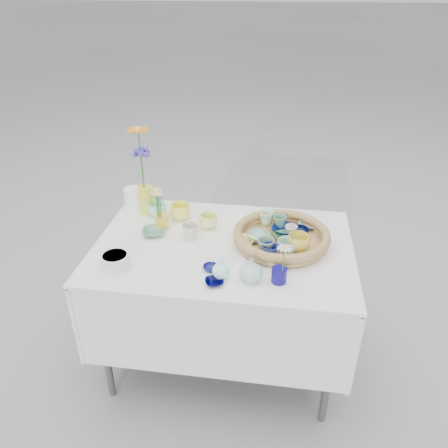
# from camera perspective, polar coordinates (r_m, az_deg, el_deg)

# --- Properties ---
(ground) EXTENTS (80.00, 80.00, 0.00)m
(ground) POSITION_cam_1_polar(r_m,az_deg,el_deg) (2.64, -0.06, -16.87)
(ground) COLOR #9D9D9D
(display_table) EXTENTS (1.26, 0.86, 0.77)m
(display_table) POSITION_cam_1_polar(r_m,az_deg,el_deg) (2.64, -0.06, -16.87)
(display_table) COLOR white
(display_table) RESTS_ON ground
(wicker_tray) EXTENTS (0.47, 0.47, 0.08)m
(wicker_tray) POSITION_cam_1_polar(r_m,az_deg,el_deg) (2.16, 7.51, -1.67)
(wicker_tray) COLOR brown
(wicker_tray) RESTS_ON display_table
(tray_ceramic_0) EXTENTS (0.15, 0.15, 0.03)m
(tray_ceramic_0) POSITION_cam_1_polar(r_m,az_deg,el_deg) (2.23, 7.89, -0.74)
(tray_ceramic_0) COLOR #071349
(tray_ceramic_0) RESTS_ON wicker_tray
(tray_ceramic_1) EXTENTS (0.13, 0.13, 0.03)m
(tray_ceramic_1) POSITION_cam_1_polar(r_m,az_deg,el_deg) (2.22, 9.72, -1.00)
(tray_ceramic_1) COLOR #050E33
(tray_ceramic_1) RESTS_ON wicker_tray
(tray_ceramic_2) EXTENTS (0.13, 0.13, 0.08)m
(tray_ceramic_2) POSITION_cam_1_polar(r_m,az_deg,el_deg) (2.08, 9.70, -2.49)
(tray_ceramic_2) COLOR yellow
(tray_ceramic_2) RESTS_ON wicker_tray
(tray_ceramic_3) EXTENTS (0.14, 0.14, 0.03)m
(tray_ceramic_3) POSITION_cam_1_polar(r_m,az_deg,el_deg) (2.17, 7.92, -1.72)
(tray_ceramic_3) COLOR #418150
(tray_ceramic_3) RESTS_ON wicker_tray
(tray_ceramic_4) EXTENTS (0.10, 0.10, 0.07)m
(tray_ceramic_4) POSITION_cam_1_polar(r_m,az_deg,el_deg) (2.04, 5.48, -2.94)
(tray_ceramic_4) COLOR gray
(tray_ceramic_4) RESTS_ON wicker_tray
(tray_ceramic_5) EXTENTS (0.15, 0.15, 0.03)m
(tray_ceramic_5) POSITION_cam_1_polar(r_m,az_deg,el_deg) (2.15, 4.52, -1.70)
(tray_ceramic_5) COLOR #85BBA4
(tray_ceramic_5) RESTS_ON wicker_tray
(tray_ceramic_6) EXTENTS (0.09, 0.09, 0.07)m
(tray_ceramic_6) POSITION_cam_1_polar(r_m,az_deg,el_deg) (2.28, 5.54, 0.82)
(tray_ceramic_6) COLOR #B7EBCF
(tray_ceramic_6) RESTS_ON wicker_tray
(tray_ceramic_7) EXTENTS (0.06, 0.06, 0.06)m
(tray_ceramic_7) POSITION_cam_1_polar(r_m,az_deg,el_deg) (2.20, 8.75, -0.90)
(tray_ceramic_7) COLOR white
(tray_ceramic_7) RESTS_ON wicker_tray
(tray_ceramic_8) EXTENTS (0.13, 0.13, 0.03)m
(tray_ceramic_8) POSITION_cam_1_polar(r_m,az_deg,el_deg) (2.30, 11.01, -0.06)
(tray_ceramic_8) COLOR #8DB2D0
(tray_ceramic_8) RESTS_ON wicker_tray
(tray_ceramic_9) EXTENTS (0.10, 0.10, 0.07)m
(tray_ceramic_9) POSITION_cam_1_polar(r_m,az_deg,el_deg) (2.01, 5.99, -3.67)
(tray_ceramic_9) COLOR navy
(tray_ceramic_9) RESTS_ON wicker_tray
(tray_ceramic_10) EXTENTS (0.12, 0.12, 0.02)m
(tray_ceramic_10) POSITION_cam_1_polar(r_m,az_deg,el_deg) (2.12, 2.64, -2.23)
(tray_ceramic_10) COLOR #FFF679
(tray_ceramic_10) RESTS_ON wicker_tray
(tray_ceramic_11) EXTENTS (0.10, 0.10, 0.07)m
(tray_ceramic_11) POSITION_cam_1_polar(r_m,az_deg,el_deg) (2.05, 8.17, -2.97)
(tray_ceramic_11) COLOR #A5D6D3
(tray_ceramic_11) RESTS_ON wicker_tray
(tray_ceramic_12) EXTENTS (0.08, 0.08, 0.06)m
(tray_ceramic_12) POSITION_cam_1_polar(r_m,az_deg,el_deg) (2.26, 7.28, 0.31)
(tray_ceramic_12) COLOR #57A07A
(tray_ceramic_12) RESTS_ON wicker_tray
(loose_ceramic_0) EXTENTS (0.13, 0.13, 0.09)m
(loose_ceramic_0) POSITION_cam_1_polar(r_m,az_deg,el_deg) (2.37, -5.72, 1.62)
(loose_ceramic_0) COLOR #FFF54B
(loose_ceramic_0) RESTS_ON display_table
(loose_ceramic_1) EXTENTS (0.10, 0.10, 0.07)m
(loose_ceramic_1) POSITION_cam_1_polar(r_m,az_deg,el_deg) (2.28, -2.06, 0.36)
(loose_ceramic_1) COLOR #EFEF78
(loose_ceramic_1) RESTS_ON display_table
(loose_ceramic_2) EXTENTS (0.14, 0.14, 0.03)m
(loose_ceramic_2) POSITION_cam_1_polar(r_m,az_deg,el_deg) (2.25, -9.10, -1.00)
(loose_ceramic_2) COLOR #568F75
(loose_ceramic_2) RESTS_ON display_table
(loose_ceramic_3) EXTENTS (0.10, 0.10, 0.08)m
(loose_ceramic_3) POSITION_cam_1_polar(r_m,az_deg,el_deg) (2.19, -4.38, -0.99)
(loose_ceramic_3) COLOR beige
(loose_ceramic_3) RESTS_ON display_table
(loose_ceramic_4) EXTENTS (0.07, 0.07, 0.02)m
(loose_ceramic_4) POSITION_cam_1_polar(r_m,az_deg,el_deg) (1.97, -1.77, -5.73)
(loose_ceramic_4) COLOR #0F1358
(loose_ceramic_4) RESTS_ON display_table
(loose_ceramic_5) EXTENTS (0.12, 0.12, 0.08)m
(loose_ceramic_5) POSITION_cam_1_polar(r_m,az_deg,el_deg) (2.41, -8.73, 1.87)
(loose_ceramic_5) COLOR #96E9D2
(loose_ceramic_5) RESTS_ON display_table
(loose_ceramic_6) EXTENTS (0.10, 0.10, 0.02)m
(loose_ceramic_6) POSITION_cam_1_polar(r_m,az_deg,el_deg) (1.89, -1.27, -7.57)
(loose_ceramic_6) COLOR #00002D
(loose_ceramic_6) RESTS_ON display_table
(fluted_bowl) EXTENTS (0.17, 0.17, 0.07)m
(fluted_bowl) POSITION_cam_1_polar(r_m,az_deg,el_deg) (2.03, -14.00, -4.75)
(fluted_bowl) COLOR silver
(fluted_bowl) RESTS_ON display_table
(bud_vase_paleblue) EXTENTS (0.08, 0.08, 0.12)m
(bud_vase_paleblue) POSITION_cam_1_polar(r_m,az_deg,el_deg) (1.89, -0.42, -5.65)
(bud_vase_paleblue) COLOR #C2F7FF
(bud_vase_paleblue) RESTS_ON display_table
(bud_vase_seafoam) EXTENTS (0.14, 0.14, 0.11)m
(bud_vase_seafoam) POSITION_cam_1_polar(r_m,az_deg,el_deg) (1.89, 3.56, -5.91)
(bud_vase_seafoam) COLOR #A0CDC7
(bud_vase_seafoam) RESTS_ON display_table
(bud_vase_cobalt) EXTENTS (0.08, 0.08, 0.07)m
(bud_vase_cobalt) POSITION_cam_1_polar(r_m,az_deg,el_deg) (1.90, 7.20, -6.64)
(bud_vase_cobalt) COLOR #0F0961
(bud_vase_cobalt) RESTS_ON display_table
(single_daisy) EXTENTS (0.09, 0.09, 0.13)m
(single_daisy) POSITION_cam_1_polar(r_m,az_deg,el_deg) (1.84, 7.78, -4.66)
(single_daisy) COLOR white
(single_daisy) RESTS_ON bud_vase_cobalt
(tall_vase_yellow) EXTENTS (0.10, 0.10, 0.15)m
(tall_vase_yellow) POSITION_cam_1_polar(r_m,az_deg,el_deg) (2.45, -10.13, 3.17)
(tall_vase_yellow) COLOR yellow
(tall_vase_yellow) RESTS_ON display_table
(gerbera) EXTENTS (0.15, 0.15, 0.34)m
(gerbera) POSITION_cam_1_polar(r_m,az_deg,el_deg) (2.34, -10.79, 8.26)
(gerbera) COLOR orange
(gerbera) RESTS_ON tall_vase_yellow
(hydrangea) EXTENTS (0.09, 0.09, 0.27)m
(hydrangea) POSITION_cam_1_polar(r_m,az_deg,el_deg) (2.39, -10.59, 6.99)
(hydrangea) COLOR #4438A7
(hydrangea) RESTS_ON tall_vase_yellow
(white_pitcher) EXTENTS (0.15, 0.11, 0.14)m
(white_pitcher) POSITION_cam_1_polar(r_m,az_deg,el_deg) (2.48, -11.71, 3.12)
(white_pitcher) COLOR white
(white_pitcher) RESTS_ON display_table
(daisy_cup) EXTENTS (0.08, 0.08, 0.07)m
(daisy_cup) POSITION_cam_1_polar(r_m,az_deg,el_deg) (2.29, -8.07, 0.31)
(daisy_cup) COLOR yellow
(daisy_cup) RESTS_ON display_table
(daisy_posy) EXTENTS (0.10, 0.10, 0.17)m
(daisy_posy) POSITION_cam_1_polar(r_m,az_deg,el_deg) (2.23, -8.52, 2.87)
(daisy_posy) COLOR silver
(daisy_posy) RESTS_ON daisy_cup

